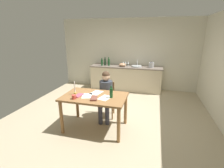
% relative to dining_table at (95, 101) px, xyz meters
% --- Properties ---
extents(ground_plane, '(5.20, 5.20, 0.04)m').
position_rel_dining_table_xyz_m(ground_plane, '(0.17, 0.58, -0.69)').
color(ground_plane, tan).
extents(wall_back, '(5.20, 0.12, 2.60)m').
position_rel_dining_table_xyz_m(wall_back, '(0.17, 3.18, 0.63)').
color(wall_back, beige).
rests_on(wall_back, ground).
extents(kitchen_counter, '(2.63, 0.64, 0.90)m').
position_rel_dining_table_xyz_m(kitchen_counter, '(0.17, 2.82, -0.21)').
color(kitchen_counter, beige).
rests_on(kitchen_counter, ground).
extents(dining_table, '(1.35, 0.85, 0.78)m').
position_rel_dining_table_xyz_m(dining_table, '(0.00, 0.00, 0.00)').
color(dining_table, olive).
rests_on(dining_table, ground).
extents(chair_at_table, '(0.45, 0.45, 0.87)m').
position_rel_dining_table_xyz_m(chair_at_table, '(0.07, 0.66, -0.18)').
color(chair_at_table, olive).
rests_on(chair_at_table, ground).
extents(person_seated, '(0.38, 0.62, 1.19)m').
position_rel_dining_table_xyz_m(person_seated, '(0.09, 0.52, 0.01)').
color(person_seated, '#333842').
rests_on(person_seated, ground).
extents(coffee_mug, '(0.12, 0.08, 0.09)m').
position_rel_dining_table_xyz_m(coffee_mug, '(-0.34, -0.27, 0.16)').
color(coffee_mug, '#D84C3F').
rests_on(coffee_mug, dining_table).
extents(candlestick, '(0.06, 0.06, 0.29)m').
position_rel_dining_table_xyz_m(candlestick, '(-0.44, -0.03, 0.20)').
color(candlestick, gold).
rests_on(candlestick, dining_table).
extents(book_magazine, '(0.16, 0.25, 0.02)m').
position_rel_dining_table_xyz_m(book_magazine, '(-0.33, -0.09, 0.12)').
color(book_magazine, '#A24862').
rests_on(book_magazine, dining_table).
extents(book_cookery, '(0.19, 0.26, 0.03)m').
position_rel_dining_table_xyz_m(book_cookery, '(0.05, -0.17, 0.13)').
color(book_cookery, brown).
rests_on(book_cookery, dining_table).
extents(paper_letter, '(0.27, 0.34, 0.00)m').
position_rel_dining_table_xyz_m(paper_letter, '(-0.03, 0.19, 0.11)').
color(paper_letter, white).
rests_on(paper_letter, dining_table).
extents(paper_bill, '(0.29, 0.35, 0.00)m').
position_rel_dining_table_xyz_m(paper_bill, '(-0.15, -0.04, 0.11)').
color(paper_bill, white).
rests_on(paper_bill, dining_table).
extents(paper_envelope, '(0.29, 0.34, 0.00)m').
position_rel_dining_table_xyz_m(paper_envelope, '(0.25, -0.05, 0.11)').
color(paper_envelope, white).
rests_on(paper_envelope, dining_table).
extents(wine_bottle_on_table, '(0.07, 0.07, 0.25)m').
position_rel_dining_table_xyz_m(wine_bottle_on_table, '(0.37, -0.01, 0.22)').
color(wine_bottle_on_table, '#194C23').
rests_on(wine_bottle_on_table, dining_table).
extents(sink_unit, '(0.36, 0.36, 0.24)m').
position_rel_dining_table_xyz_m(sink_unit, '(0.55, 2.83, 0.26)').
color(sink_unit, '#B2B7BC').
rests_on(sink_unit, kitchen_counter).
extents(bottle_oil, '(0.07, 0.07, 0.28)m').
position_rel_dining_table_xyz_m(bottle_oil, '(-0.74, 2.75, 0.35)').
color(bottle_oil, '#194C23').
rests_on(bottle_oil, kitchen_counter).
extents(bottle_vinegar, '(0.06, 0.06, 0.31)m').
position_rel_dining_table_xyz_m(bottle_vinegar, '(-0.65, 2.84, 0.36)').
color(bottle_vinegar, black).
rests_on(bottle_vinegar, kitchen_counter).
extents(bottle_wine_red, '(0.07, 0.07, 0.32)m').
position_rel_dining_table_xyz_m(bottle_wine_red, '(-0.48, 2.79, 0.37)').
color(bottle_wine_red, '#194C23').
rests_on(bottle_wine_red, kitchen_counter).
extents(mixing_bowl, '(0.26, 0.26, 0.12)m').
position_rel_dining_table_xyz_m(mixing_bowl, '(0.04, 2.78, 0.29)').
color(mixing_bowl, tan).
rests_on(mixing_bowl, kitchen_counter).
extents(stovetop_kettle, '(0.18, 0.18, 0.22)m').
position_rel_dining_table_xyz_m(stovetop_kettle, '(1.07, 2.82, 0.33)').
color(stovetop_kettle, '#B7BABF').
rests_on(stovetop_kettle, kitchen_counter).
extents(wine_glass_near_sink, '(0.07, 0.07, 0.15)m').
position_rel_dining_table_xyz_m(wine_glass_near_sink, '(0.22, 2.97, 0.34)').
color(wine_glass_near_sink, silver).
rests_on(wine_glass_near_sink, kitchen_counter).
extents(wine_glass_by_kettle, '(0.07, 0.07, 0.15)m').
position_rel_dining_table_xyz_m(wine_glass_by_kettle, '(0.12, 2.97, 0.34)').
color(wine_glass_by_kettle, silver).
rests_on(wine_glass_by_kettle, kitchen_counter).
extents(wine_glass_back_left, '(0.07, 0.07, 0.15)m').
position_rel_dining_table_xyz_m(wine_glass_back_left, '(0.03, 2.97, 0.34)').
color(wine_glass_back_left, silver).
rests_on(wine_glass_back_left, kitchen_counter).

